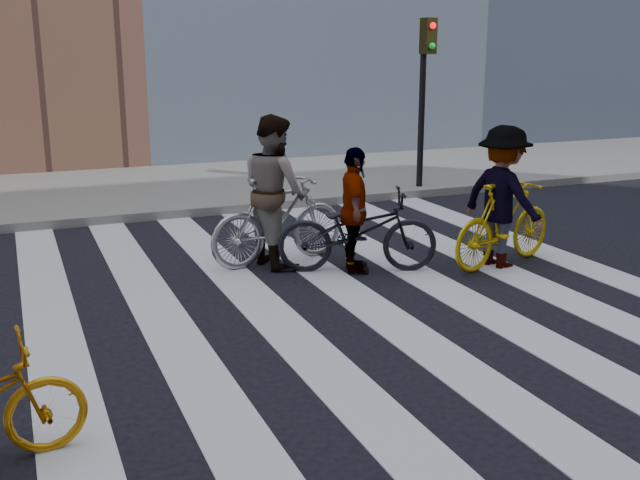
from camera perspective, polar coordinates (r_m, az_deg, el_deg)
ground at (r=8.32m, az=-0.20°, el=-5.20°), size 100.00×100.00×0.00m
sidewalk_far at (r=15.28m, az=-11.03°, el=3.95°), size 100.00×5.00×0.15m
zebra_crosswalk at (r=8.31m, az=-0.20°, el=-5.16°), size 8.25×10.00×0.01m
traffic_signal at (r=14.58m, az=8.00°, el=12.31°), size 0.22×0.42×3.33m
bike_silver_mid at (r=9.87m, az=-3.18°, el=1.53°), size 2.03×0.87×1.18m
bike_yellow_right at (r=10.06m, az=13.84°, el=1.20°), size 1.94×1.02×1.12m
bike_dark_rear at (r=9.52m, az=2.87°, el=0.68°), size 2.15×1.36×1.07m
rider_mid at (r=9.78m, az=-3.49°, el=3.78°), size 0.90×1.07×1.98m
rider_right at (r=9.96m, az=13.74°, el=3.19°), size 0.98×1.33×1.84m
rider_rear at (r=9.44m, az=2.62°, el=2.24°), size 0.69×1.02×1.61m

